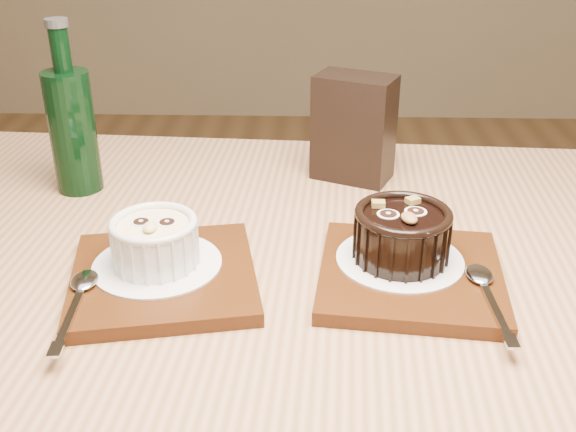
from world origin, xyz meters
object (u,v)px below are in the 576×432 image
Objects in this scene: tray_right at (410,275)px; condiment_stand at (354,128)px; ramekin_white at (155,240)px; ramekin_dark at (402,232)px; table at (290,351)px; green_bottle at (72,127)px; tray_left at (164,277)px.

tray_right is 0.27m from condiment_stand.
ramekin_dark reaches higher than ramekin_white.
tray_right is at bearing -0.17° from table.
green_bottle reaches higher than ramekin_white.
condiment_stand reaches higher than table.
ramekin_dark is 0.45× the size of green_bottle.
tray_left is 0.24m from ramekin_dark.
table is 0.39m from green_bottle.
condiment_stand reaches higher than ramekin_dark.
condiment_stand is 0.36m from green_bottle.
green_bottle reaches higher than tray_right.
table is 5.72× the size of green_bottle.
ramekin_dark is 0.44m from green_bottle.
tray_right is at bearing -28.25° from green_bottle.
tray_right is 1.85× the size of ramekin_dark.
table is 0.18m from ramekin_dark.
tray_right is at bearing -0.01° from ramekin_white.
ramekin_dark is at bearing -26.83° from green_bottle.
tray_left is 1.00× the size of tray_right.
tray_right is (0.26, -0.00, -0.04)m from ramekin_white.
tray_left is 0.28m from green_bottle.
condiment_stand is at bearing 99.60° from tray_right.
ramekin_dark is at bearing 4.00° from ramekin_white.
ramekin_dark is at bearing 118.26° from tray_right.
table is at bearing 0.08° from ramekin_white.
ramekin_dark is 0.70× the size of condiment_stand.
tray_left is 1.85× the size of ramekin_dark.
green_bottle is (-0.15, 0.23, 0.08)m from tray_left.
ramekin_dark is (0.25, 0.02, 0.00)m from ramekin_white.
table is 8.89× the size of condiment_stand.
tray_right is (0.12, -0.00, 0.10)m from table.
table is 0.16m from tray_right.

